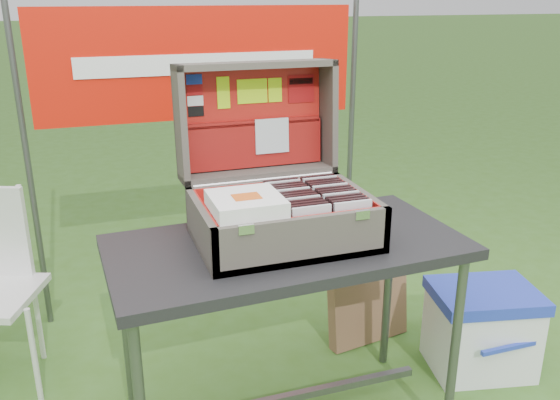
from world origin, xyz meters
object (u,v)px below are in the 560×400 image
object	(u,v)px
suitcase	(278,156)
cardboard_box	(368,298)
cooler	(481,329)
table	(287,338)

from	to	relation	value
suitcase	cardboard_box	world-z (taller)	suitcase
suitcase	cooler	bearing A→B (deg)	-0.05
cardboard_box	table	bearing A→B (deg)	-151.28
cooler	cardboard_box	xyz separation A→B (m)	(-0.37, 0.38, 0.02)
suitcase	cardboard_box	distance (m)	1.12
suitcase	cardboard_box	bearing A→B (deg)	32.89
table	cardboard_box	bearing A→B (deg)	35.56
table	suitcase	bearing A→B (deg)	94.58
suitcase	cooler	world-z (taller)	suitcase
table	cooler	world-z (taller)	table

